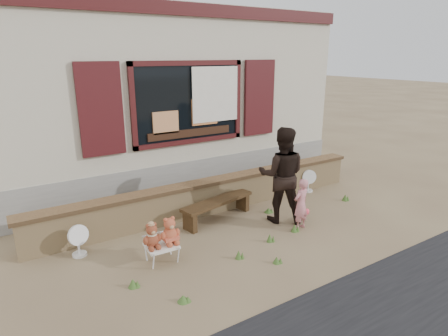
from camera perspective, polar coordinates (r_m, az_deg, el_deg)
ground at (r=6.82m, az=2.72°, el=-9.33°), size 80.00×80.00×0.00m
shopfront at (r=10.17m, az=-11.93°, el=10.86°), size 8.04×5.13×4.00m
brick_wall at (r=7.45m, az=-1.64°, el=-4.09°), size 7.10×0.36×0.67m
bench at (r=7.08m, az=-0.96°, el=-5.69°), size 1.60×0.67×0.40m
folding_chair at (r=5.81m, az=-9.51°, el=-11.68°), size 0.48×0.43×0.28m
teddy_bear_left at (r=5.67m, az=-10.96°, el=-9.98°), size 0.30×0.26×0.39m
teddy_bear_right at (r=5.74m, az=-8.30°, el=-9.28°), size 0.32×0.28×0.43m
child at (r=6.79m, az=11.63°, el=-5.43°), size 0.38×0.29×0.94m
adult at (r=6.94m, az=8.80°, el=-1.08°), size 1.10×1.07×1.79m
fan_left at (r=6.30m, az=-21.37°, el=-10.22°), size 0.34×0.22×0.53m
fan_right at (r=8.73m, az=12.73°, el=-1.88°), size 0.33×0.23×0.52m
grass_tufts at (r=6.36m, az=5.28°, el=-10.78°), size 5.03×1.79×0.15m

